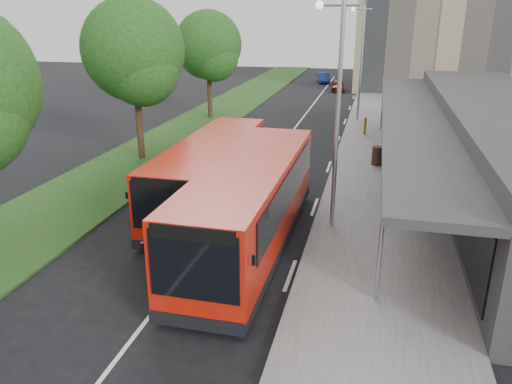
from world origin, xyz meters
TOP-DOWN VIEW (x-y plane):
  - ground at (0.00, 0.00)m, footprint 120.00×120.00m
  - pavement at (6.00, 20.00)m, footprint 5.00×80.00m
  - grass_verge at (-7.00, 20.00)m, footprint 5.00×80.00m
  - lane_centre_line at (0.00, 15.00)m, footprint 0.12×70.00m
  - kerb_dashes at (3.30, 19.00)m, footprint 0.12×56.00m
  - station_building at (10.86, 8.00)m, footprint 7.70×26.00m
  - tree_mid at (-7.01, 9.05)m, footprint 5.35×5.35m
  - tree_far at (-7.01, 21.05)m, footprint 4.97×4.97m
  - lamp_post_near at (4.12, 2.00)m, footprint 1.44×0.28m
  - lamp_post_far at (4.12, 22.00)m, footprint 1.44×0.28m
  - bus_main at (1.59, -0.31)m, footprint 2.92×10.79m
  - bus_second at (-0.97, 3.09)m, footprint 2.69×9.90m
  - litter_bin at (5.74, 10.47)m, footprint 0.67×0.67m
  - bollard at (4.88, 17.52)m, footprint 0.22×0.22m
  - car_near at (1.44, 37.64)m, footprint 1.66×3.44m
  - car_far at (-0.75, 43.93)m, footprint 1.95×3.70m

SIDE VIEW (x-z plane):
  - ground at x=0.00m, z-range 0.00..0.00m
  - kerb_dashes at x=3.30m, z-range 0.00..0.01m
  - lane_centre_line at x=0.00m, z-range 0.00..0.01m
  - grass_verge at x=-7.00m, z-range 0.00..0.10m
  - pavement at x=6.00m, z-range 0.00..0.15m
  - car_near at x=1.44m, z-range 0.00..1.13m
  - car_far at x=-0.75m, z-range 0.00..1.16m
  - litter_bin at x=5.74m, z-range 0.15..1.13m
  - bollard at x=4.88m, z-range 0.15..1.26m
  - bus_second at x=-0.97m, z-range 0.04..2.83m
  - bus_main at x=1.59m, z-range 0.04..3.08m
  - station_building at x=10.86m, z-range 0.04..4.04m
  - lamp_post_near at x=4.12m, z-range 0.72..8.72m
  - lamp_post_far at x=4.12m, z-range 0.72..8.72m
  - tree_far at x=-7.01m, z-range 1.16..9.16m
  - tree_mid at x=-7.01m, z-range 1.25..9.85m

